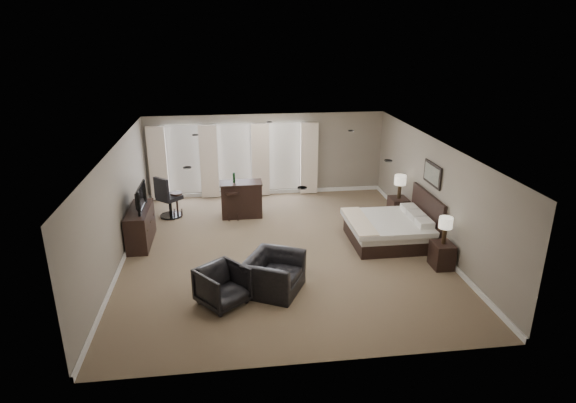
{
  "coord_description": "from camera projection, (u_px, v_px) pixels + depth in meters",
  "views": [
    {
      "loc": [
        -1.22,
        -10.57,
        5.12
      ],
      "look_at": [
        0.2,
        0.4,
        1.1
      ],
      "focal_mm": 30.0,
      "sensor_mm": 36.0,
      "label": 1
    }
  ],
  "objects": [
    {
      "name": "lamp_near",
      "position": [
        445.0,
        231.0,
        10.61
      ],
      "size": [
        0.3,
        0.3,
        0.62
      ],
      "primitive_type": "cube",
      "color": "beige",
      "rests_on": "nightstand_near"
    },
    {
      "name": "bar_stool_left",
      "position": [
        177.0,
        204.0,
        13.7
      ],
      "size": [
        0.45,
        0.45,
        0.72
      ],
      "primitive_type": "cube",
      "rotation": [
        0.0,
        0.0,
        -0.43
      ],
      "color": "black",
      "rests_on": "ground"
    },
    {
      "name": "dresser",
      "position": [
        140.0,
        226.0,
        11.96
      ],
      "size": [
        0.51,
        1.57,
        0.91
      ],
      "primitive_type": "cube",
      "color": "black",
      "rests_on": "ground"
    },
    {
      "name": "room",
      "position": [
        282.0,
        200.0,
        11.3
      ],
      "size": [
        7.6,
        8.6,
        2.64
      ],
      "color": "brown",
      "rests_on": "ground"
    },
    {
      "name": "bed",
      "position": [
        384.0,
        219.0,
        11.94
      ],
      "size": [
        1.97,
        1.88,
        1.26
      ],
      "primitive_type": "cube",
      "color": "silver",
      "rests_on": "ground"
    },
    {
      "name": "lamp_far",
      "position": [
        400.0,
        187.0,
        13.29
      ],
      "size": [
        0.32,
        0.32,
        0.66
      ],
      "primitive_type": "cube",
      "color": "beige",
      "rests_on": "nightstand_far"
    },
    {
      "name": "armchair_far",
      "position": [
        222.0,
        284.0,
        9.31
      ],
      "size": [
        1.14,
        1.14,
        0.86
      ],
      "primitive_type": "imported",
      "rotation": [
        0.0,
        0.0,
        0.68
      ],
      "color": "black",
      "rests_on": "ground"
    },
    {
      "name": "tv",
      "position": [
        138.0,
        206.0,
        11.78
      ],
      "size": [
        0.6,
        1.05,
        0.14
      ],
      "primitive_type": "imported",
      "rotation": [
        0.0,
        0.0,
        1.57
      ],
      "color": "black",
      "rests_on": "dresser"
    },
    {
      "name": "desk_chair",
      "position": [
        169.0,
        197.0,
        13.59
      ],
      "size": [
        0.88,
        0.88,
        1.22
      ],
      "primitive_type": "cube",
      "rotation": [
        0.0,
        0.0,
        2.39
      ],
      "color": "black",
      "rests_on": "ground"
    },
    {
      "name": "window_bay",
      "position": [
        235.0,
        160.0,
        15.04
      ],
      "size": [
        5.25,
        0.2,
        2.3
      ],
      "color": "silver",
      "rests_on": "room"
    },
    {
      "name": "wall_art",
      "position": [
        432.0,
        174.0,
        11.7
      ],
      "size": [
        0.04,
        0.96,
        0.56
      ],
      "primitive_type": "cube",
      "color": "slate",
      "rests_on": "room"
    },
    {
      "name": "bar_stool_right",
      "position": [
        233.0,
        205.0,
        13.46
      ],
      "size": [
        0.51,
        0.51,
        0.84
      ],
      "primitive_type": "cube",
      "rotation": [
        0.0,
        0.0,
        -0.32
      ],
      "color": "black",
      "rests_on": "ground"
    },
    {
      "name": "nightstand_far",
      "position": [
        398.0,
        209.0,
        13.51
      ],
      "size": [
        0.47,
        0.58,
        0.63
      ],
      "primitive_type": "cube",
      "color": "black",
      "rests_on": "ground"
    },
    {
      "name": "armchair_near",
      "position": [
        274.0,
        268.0,
        9.76
      ],
      "size": [
        1.21,
        1.39,
        1.02
      ],
      "primitive_type": "imported",
      "rotation": [
        0.0,
        0.0,
        1.09
      ],
      "color": "black",
      "rests_on": "ground"
    },
    {
      "name": "bar_counter",
      "position": [
        242.0,
        199.0,
        13.66
      ],
      "size": [
        1.18,
        0.61,
        1.03
      ],
      "primitive_type": "cube",
      "color": "black",
      "rests_on": "ground"
    },
    {
      "name": "nightstand_near",
      "position": [
        442.0,
        255.0,
        10.81
      ],
      "size": [
        0.44,
        0.53,
        0.58
      ],
      "primitive_type": "cube",
      "color": "black",
      "rests_on": "ground"
    }
  ]
}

